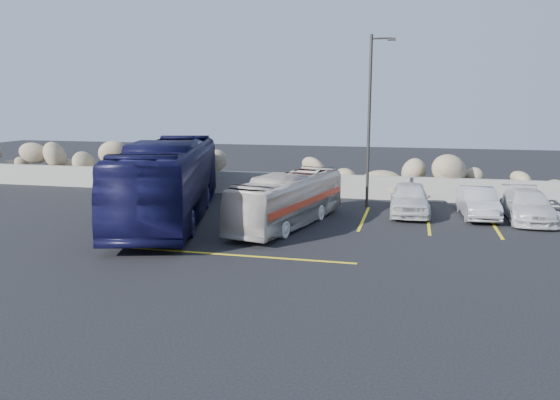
% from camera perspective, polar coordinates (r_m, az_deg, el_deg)
% --- Properties ---
extents(ground, '(90.00, 90.00, 0.00)m').
position_cam_1_polar(ground, '(17.68, -1.77, -6.19)').
color(ground, black).
rests_on(ground, ground).
extents(seawall, '(60.00, 0.40, 1.20)m').
position_cam_1_polar(seawall, '(29.03, 4.57, 1.52)').
color(seawall, gray).
rests_on(seawall, ground).
extents(riprap_pile, '(54.00, 2.80, 2.60)m').
position_cam_1_polar(riprap_pile, '(30.11, 4.96, 3.17)').
color(riprap_pile, '#9D8167').
rests_on(riprap_pile, ground).
extents(parking_lines, '(18.16, 9.36, 0.01)m').
position_cam_1_polar(parking_lines, '(22.46, 13.64, -2.88)').
color(parking_lines, yellow).
rests_on(parking_lines, ground).
extents(lamppost, '(1.14, 0.18, 8.00)m').
position_cam_1_polar(lamppost, '(25.92, 9.43, 8.57)').
color(lamppost, '#322F2C').
rests_on(lamppost, ground).
extents(vintage_bus, '(3.40, 7.84, 2.13)m').
position_cam_1_polar(vintage_bus, '(22.16, 0.87, 0.03)').
color(vintage_bus, silver).
rests_on(vintage_bus, ground).
extents(tour_coach, '(5.97, 12.49, 3.39)m').
position_cam_1_polar(tour_coach, '(23.68, -11.50, 2.03)').
color(tour_coach, '#101036').
rests_on(tour_coach, ground).
extents(car_a, '(1.83, 4.30, 1.45)m').
position_cam_1_polar(car_a, '(25.03, 13.40, 0.15)').
color(car_a, silver).
rests_on(car_a, ground).
extents(car_b, '(1.60, 4.01, 1.30)m').
position_cam_1_polar(car_b, '(25.30, 19.99, -0.27)').
color(car_b, '#B6B6BB').
rests_on(car_b, ground).
extents(car_c, '(1.88, 4.47, 1.29)m').
position_cam_1_polar(car_c, '(25.42, 24.49, -0.54)').
color(car_c, silver).
rests_on(car_c, ground).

